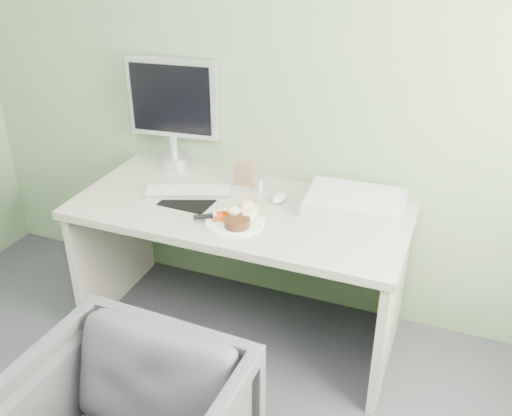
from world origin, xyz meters
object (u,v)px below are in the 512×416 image
at_px(desk, 240,239).
at_px(scanner, 355,203).
at_px(monitor, 173,108).
at_px(plate, 235,222).

distance_m(desk, scanner, 0.58).
height_order(scanner, monitor, monitor).
xyz_separation_m(scanner, monitor, (-1.02, 0.15, 0.30)).
xyz_separation_m(plate, monitor, (-0.55, 0.48, 0.32)).
bearing_deg(monitor, scanner, -14.56).
distance_m(desk, plate, 0.26).
relative_size(plate, monitor, 0.46).
relative_size(plate, scanner, 0.59).
height_order(plate, monitor, monitor).
bearing_deg(desk, scanner, 17.43).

